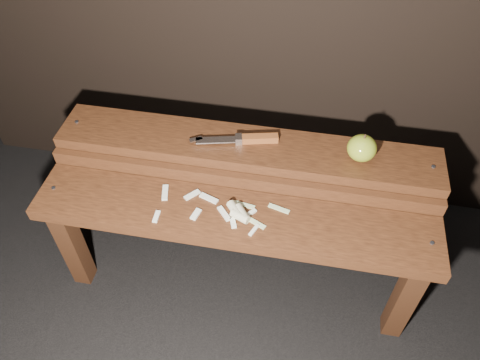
% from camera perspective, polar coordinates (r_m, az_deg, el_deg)
% --- Properties ---
extents(ground, '(60.00, 60.00, 0.00)m').
position_cam_1_polar(ground, '(1.74, -0.37, -11.60)').
color(ground, black).
extents(bench_front_tier, '(1.20, 0.20, 0.42)m').
position_cam_1_polar(bench_front_tier, '(1.41, -0.90, -6.23)').
color(bench_front_tier, black).
rests_on(bench_front_tier, ground).
extents(bench_rear_tier, '(1.20, 0.21, 0.50)m').
position_cam_1_polar(bench_rear_tier, '(1.51, 0.73, 1.97)').
color(bench_rear_tier, black).
rests_on(bench_rear_tier, ground).
extents(apple, '(0.09, 0.09, 0.09)m').
position_cam_1_polar(apple, '(1.43, 14.64, 3.79)').
color(apple, olive).
rests_on(apple, bench_rear_tier).
extents(knife, '(0.27, 0.09, 0.02)m').
position_cam_1_polar(knife, '(1.45, 1.06, 5.03)').
color(knife, brown).
rests_on(knife, bench_rear_tier).
extents(apple_scraps, '(0.39, 0.15, 0.03)m').
position_cam_1_polar(apple_scraps, '(1.36, -1.02, -3.87)').
color(apple_scraps, beige).
rests_on(apple_scraps, bench_front_tier).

